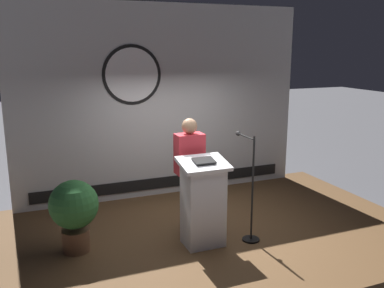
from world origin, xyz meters
TOP-DOWN VIEW (x-y plane):
  - ground_plane at (0.00, 0.00)m, footprint 40.00×40.00m
  - stage_platform at (0.00, 0.00)m, footprint 6.40×4.00m
  - banner_display at (-0.01, 1.85)m, footprint 5.22×0.12m
  - podium at (-0.17, -0.33)m, footprint 0.64×0.50m
  - speaker_person at (-0.17, 0.15)m, footprint 0.40×0.26m
  - microphone_stand at (0.50, -0.42)m, footprint 0.24×0.60m
  - potted_plant at (-1.80, 0.12)m, footprint 0.64×0.64m

SIDE VIEW (x-z plane):
  - ground_plane at x=0.00m, z-range 0.00..0.00m
  - stage_platform at x=0.00m, z-range 0.00..0.30m
  - microphone_stand at x=0.50m, z-range 0.09..1.58m
  - potted_plant at x=-1.80m, z-range 0.40..1.37m
  - podium at x=-0.17m, z-range 0.29..1.51m
  - speaker_person at x=-0.17m, z-range 0.32..1.99m
  - banner_display at x=-0.01m, z-range 0.29..3.67m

